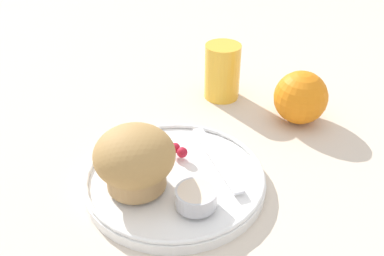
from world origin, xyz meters
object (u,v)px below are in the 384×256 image
at_px(butter_knife, 217,158).
at_px(orange_fruit, 301,97).
at_px(muffin, 135,159).
at_px(juice_glass, 222,72).

distance_m(butter_knife, orange_fruit, 0.19).
bearing_deg(orange_fruit, butter_knife, -92.45).
bearing_deg(muffin, butter_knife, 71.49).
height_order(butter_knife, juice_glass, juice_glass).
xyz_separation_m(muffin, orange_fruit, (0.04, 0.30, -0.02)).
height_order(muffin, butter_knife, muffin).
height_order(muffin, orange_fruit, muffin).
bearing_deg(butter_knife, muffin, -83.07).
bearing_deg(orange_fruit, juice_glass, -168.98).
distance_m(butter_knife, juice_glass, 0.21).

